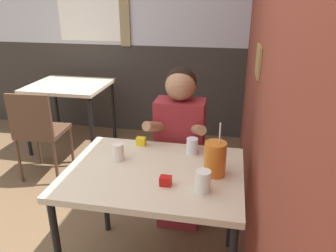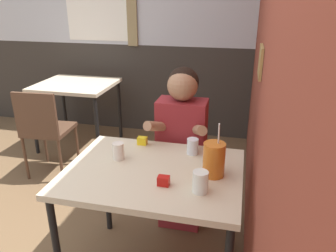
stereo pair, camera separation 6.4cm
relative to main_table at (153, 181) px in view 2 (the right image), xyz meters
name	(u,v)px [view 2 (the right image)]	position (x,y,z in m)	size (l,w,h in m)	color
brick_wall_right	(265,41)	(0.58, 0.98, 0.67)	(0.08, 4.63, 2.70)	brown
back_wall	(130,23)	(-0.93, 2.32, 0.68)	(5.94, 0.09, 2.70)	silver
main_table	(153,181)	(0.00, 0.00, 0.00)	(0.99, 0.75, 0.75)	beige
background_table	(76,90)	(-1.37, 1.68, -0.01)	(0.83, 0.73, 0.75)	beige
chair_near_window	(44,127)	(-1.33, 0.95, -0.16)	(0.42, 0.42, 0.87)	#4C3323
person_seated	(181,148)	(0.06, 0.53, -0.03)	(0.42, 0.41, 1.22)	maroon
cocktail_pitcher	(214,159)	(0.33, 0.02, 0.17)	(0.12, 0.12, 0.31)	#C6661E
glass_near_pitcher	(193,146)	(0.18, 0.25, 0.12)	(0.07, 0.07, 0.10)	silver
glass_center	(200,182)	(0.29, -0.16, 0.13)	(0.08, 0.08, 0.11)	silver
glass_far_side	(118,151)	(-0.23, 0.08, 0.12)	(0.07, 0.07, 0.10)	silver
condiment_ketchup	(164,181)	(0.10, -0.14, 0.10)	(0.06, 0.04, 0.05)	#B7140F
condiment_mustard	(142,141)	(-0.16, 0.31, 0.10)	(0.06, 0.04, 0.05)	yellow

